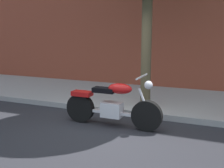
% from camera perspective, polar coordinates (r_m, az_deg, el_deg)
% --- Properties ---
extents(ground_plane, '(60.00, 60.00, 0.00)m').
position_cam_1_polar(ground_plane, '(5.76, -1.28, -9.81)').
color(ground_plane, '#28282D').
extents(sidewalk, '(18.03, 3.20, 0.14)m').
position_cam_1_polar(sidewalk, '(8.29, 6.74, -2.94)').
color(sidewalk, '#A0A0A0').
rests_on(sidewalk, ground).
extents(motorcycle, '(2.16, 0.70, 1.13)m').
position_cam_1_polar(motorcycle, '(6.01, 0.00, -4.35)').
color(motorcycle, black).
rests_on(motorcycle, ground).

